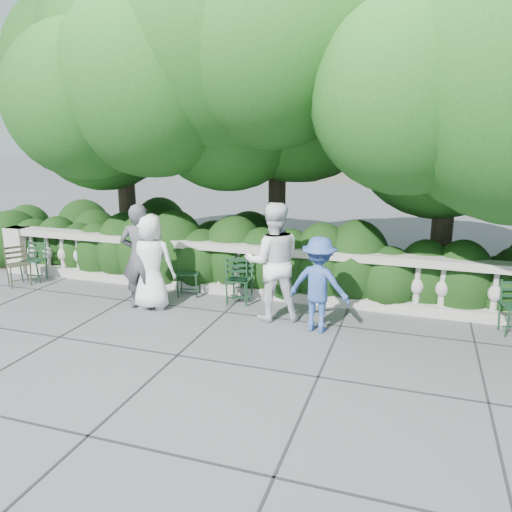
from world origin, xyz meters
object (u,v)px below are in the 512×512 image
(chair_b, at_px, (188,298))
(chair_d, at_px, (237,305))
(person_businessman, at_px, (151,262))
(person_older_blue, at_px, (319,285))
(chair_a, at_px, (32,283))
(person_woman_grey, at_px, (140,257))
(chair_c, at_px, (237,306))
(chair_weathered, at_px, (22,287))
(person_casual_man, at_px, (273,262))

(chair_b, bearing_deg, chair_d, -19.25)
(person_businessman, height_order, person_older_blue, person_businessman)
(person_businessman, bearing_deg, chair_a, -16.43)
(person_businessman, distance_m, person_older_blue, 2.98)
(person_older_blue, bearing_deg, person_woman_grey, 6.50)
(chair_c, bearing_deg, chair_a, 159.13)
(chair_a, bearing_deg, chair_b, -9.34)
(chair_c, height_order, chair_weathered, same)
(chair_c, xyz_separation_m, person_woman_grey, (-1.57, -0.57, 0.93))
(chair_c, relative_size, person_casual_man, 0.43)
(chair_a, xyz_separation_m, person_older_blue, (6.12, -0.61, 0.75))
(chair_d, relative_size, chair_weathered, 1.00)
(chair_a, xyz_separation_m, chair_d, (4.50, 0.07, 0.00))
(chair_a, bearing_deg, chair_weathered, -93.78)
(person_older_blue, bearing_deg, chair_b, -8.90)
(chair_weathered, distance_m, person_older_blue, 6.13)
(chair_weathered, bearing_deg, chair_d, -50.35)
(chair_b, distance_m, person_businessman, 1.14)
(chair_a, bearing_deg, person_older_blue, -17.70)
(person_casual_man, bearing_deg, chair_c, -43.93)
(chair_a, xyz_separation_m, person_woman_grey, (2.96, -0.56, 0.93))
(person_businessman, distance_m, person_casual_man, 2.17)
(person_woman_grey, xyz_separation_m, person_casual_man, (2.34, 0.23, 0.04))
(chair_c, height_order, chair_d, same)
(chair_d, height_order, person_casual_man, person_casual_man)
(chair_b, relative_size, person_woman_grey, 0.45)
(chair_a, distance_m, chair_c, 4.53)
(chair_d, height_order, chair_weathered, same)
(chair_a, bearing_deg, chair_c, -11.93)
(person_businessman, bearing_deg, chair_c, -166.29)
(person_older_blue, bearing_deg, chair_c, -13.74)
(person_casual_man, bearing_deg, chair_a, -24.12)
(chair_a, distance_m, chair_d, 4.50)
(person_casual_man, bearing_deg, chair_d, -47.30)
(chair_d, xyz_separation_m, person_businessman, (-1.36, -0.59, 0.84))
(person_older_blue, bearing_deg, person_casual_man, -11.64)
(chair_d, bearing_deg, person_casual_man, -26.18)
(person_casual_man, distance_m, person_older_blue, 0.90)
(person_businessman, height_order, person_woman_grey, person_woman_grey)
(chair_c, height_order, person_woman_grey, person_woman_grey)
(chair_a, height_order, person_older_blue, person_older_blue)
(chair_b, distance_m, chair_d, 1.03)
(chair_c, bearing_deg, person_casual_man, -44.27)
(person_woman_grey, bearing_deg, chair_d, -170.09)
(chair_weathered, height_order, person_woman_grey, person_woman_grey)
(chair_b, bearing_deg, person_woman_grey, -140.36)
(chair_c, height_order, person_older_blue, person_older_blue)
(person_woman_grey, height_order, person_casual_man, person_casual_man)
(chair_a, relative_size, chair_weathered, 1.00)
(person_casual_man, bearing_deg, person_woman_grey, -14.89)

